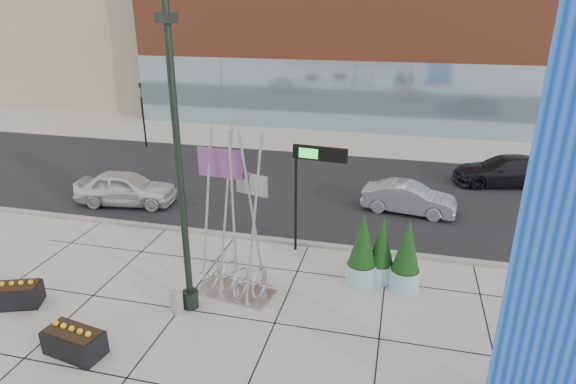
% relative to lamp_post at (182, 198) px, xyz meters
% --- Properties ---
extents(ground, '(160.00, 160.00, 0.00)m').
position_rel_lamp_post_xyz_m(ground, '(1.71, 0.81, -3.60)').
color(ground, '#9E9991').
rests_on(ground, ground).
extents(street_asphalt, '(80.00, 12.00, 0.02)m').
position_rel_lamp_post_xyz_m(street_asphalt, '(1.71, 10.81, -3.59)').
color(street_asphalt, black).
rests_on(street_asphalt, ground).
extents(curb_edge, '(80.00, 0.30, 0.12)m').
position_rel_lamp_post_xyz_m(curb_edge, '(1.71, 4.81, -3.54)').
color(curb_edge, gray).
rests_on(curb_edge, ground).
extents(tower_podium, '(34.00, 10.00, 11.00)m').
position_rel_lamp_post_xyz_m(tower_podium, '(2.71, 27.81, 1.90)').
color(tower_podium, brown).
rests_on(tower_podium, ground).
extents(tower_glass_front, '(34.00, 0.60, 5.00)m').
position_rel_lamp_post_xyz_m(tower_glass_front, '(2.71, 23.01, -1.10)').
color(tower_glass_front, '#8CA5B2').
rests_on(tower_glass_front, ground).
extents(lamp_post, '(0.59, 0.48, 8.80)m').
position_rel_lamp_post_xyz_m(lamp_post, '(0.00, 0.00, 0.00)').
color(lamp_post, black).
rests_on(lamp_post, ground).
extents(public_art_sculpture, '(2.56, 1.60, 5.43)m').
position_rel_lamp_post_xyz_m(public_art_sculpture, '(1.10, 1.03, -2.18)').
color(public_art_sculpture, silver).
rests_on(public_art_sculpture, ground).
extents(concrete_bollard, '(0.37, 0.37, 0.73)m').
position_rel_lamp_post_xyz_m(concrete_bollard, '(-0.28, -0.35, -3.24)').
color(concrete_bollard, gray).
rests_on(concrete_bollard, ground).
extents(overhead_street_sign, '(1.94, 0.37, 4.11)m').
position_rel_lamp_post_xyz_m(overhead_street_sign, '(2.99, 4.36, -0.07)').
color(overhead_street_sign, black).
rests_on(overhead_street_sign, ground).
extents(round_planter_east, '(0.98, 0.98, 2.46)m').
position_rel_lamp_post_xyz_m(round_planter_east, '(6.31, 2.61, -2.44)').
color(round_planter_east, '#99CACE').
rests_on(round_planter_east, ground).
extents(round_planter_mid, '(1.01, 1.01, 2.51)m').
position_rel_lamp_post_xyz_m(round_planter_mid, '(4.91, 2.61, -2.41)').
color(round_planter_mid, '#99CACE').
rests_on(round_planter_mid, ground).
extents(round_planter_west, '(0.92, 0.92, 2.31)m').
position_rel_lamp_post_xyz_m(round_planter_west, '(5.51, 2.91, -2.51)').
color(round_planter_west, '#99CACE').
rests_on(round_planter_west, ground).
extents(box_planter_north, '(1.71, 1.26, 0.84)m').
position_rel_lamp_post_xyz_m(box_planter_north, '(-5.29, -1.19, -3.21)').
color(box_planter_north, black).
rests_on(box_planter_north, ground).
extents(box_planter_south, '(1.69, 1.05, 0.87)m').
position_rel_lamp_post_xyz_m(box_planter_south, '(-2.09, -2.68, -3.20)').
color(box_planter_south, black).
rests_on(box_planter_south, ground).
extents(car_white_west, '(4.73, 2.41, 1.54)m').
position_rel_lamp_post_xyz_m(car_white_west, '(-6.27, 6.86, -2.83)').
color(car_white_west, silver).
rests_on(car_white_west, ground).
extents(car_silver_mid, '(4.20, 1.95, 1.33)m').
position_rel_lamp_post_xyz_m(car_silver_mid, '(6.38, 8.93, -2.93)').
color(car_silver_mid, '#9C9DA3').
rests_on(car_silver_mid, ground).
extents(car_dark_east, '(5.40, 2.98, 1.48)m').
position_rel_lamp_post_xyz_m(car_dark_east, '(11.11, 13.72, -2.86)').
color(car_dark_east, black).
rests_on(car_dark_east, ground).
extents(traffic_signal, '(0.15, 0.18, 4.10)m').
position_rel_lamp_post_xyz_m(traffic_signal, '(-10.29, 15.81, -1.30)').
color(traffic_signal, black).
rests_on(traffic_signal, ground).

